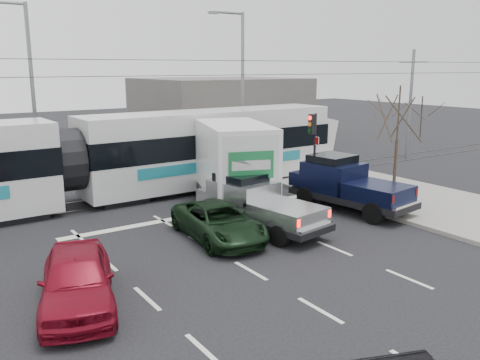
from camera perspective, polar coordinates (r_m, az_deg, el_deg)
ground at (r=16.22m, az=6.19°, el=-8.82°), size 120.00×120.00×0.00m
sidewalk_right at (r=22.79m, az=23.85°, el=-3.32°), size 6.00×60.00×0.15m
rails at (r=24.35m, az=-9.09°, el=-1.56°), size 60.00×1.60×0.03m
building_right at (r=41.79m, az=-2.33°, el=7.93°), size 12.00×10.00×5.00m
bare_tree at (r=22.43m, az=17.35°, el=6.64°), size 2.40×2.40×5.00m
traffic_signal at (r=24.46m, az=8.21°, el=5.05°), size 0.44×0.44×3.60m
street_lamp_near at (r=30.72m, az=-0.00°, el=11.13°), size 2.38×0.25×9.00m
street_lamp_far at (r=28.08m, az=-22.69°, el=10.04°), size 2.38×0.25×9.00m
catenary at (r=23.71m, az=-9.41°, el=7.54°), size 60.00×0.20×7.00m
tram at (r=22.51m, az=-19.04°, el=1.94°), size 27.74×3.40×5.65m
silver_pickup at (r=18.92m, az=1.64°, el=-2.49°), size 2.70×5.65×1.97m
box_truck at (r=21.86m, az=-0.95°, el=1.75°), size 4.72×7.64×3.61m
navy_pickup at (r=21.78m, az=11.70°, el=-0.39°), size 2.70×5.55×2.24m
green_car at (r=17.74m, az=-2.42°, el=-4.72°), size 2.50×4.68×1.25m
red_car at (r=13.48m, az=-17.84°, el=-10.55°), size 2.93×4.69×1.49m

